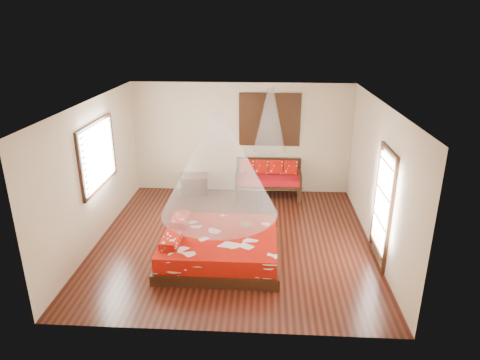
% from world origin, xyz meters
% --- Properties ---
extents(room, '(5.54, 5.54, 2.84)m').
position_xyz_m(room, '(0.00, 0.00, 1.40)').
color(room, black).
rests_on(room, ground).
extents(bed, '(2.19, 1.98, 0.65)m').
position_xyz_m(bed, '(-0.22, -0.74, 0.25)').
color(bed, black).
rests_on(bed, floor).
extents(daybed, '(1.64, 0.73, 0.94)m').
position_xyz_m(daybed, '(0.70, 2.37, 0.52)').
color(daybed, black).
rests_on(daybed, floor).
extents(storage_chest, '(0.78, 0.62, 0.49)m').
position_xyz_m(storage_chest, '(-1.20, 2.45, 0.25)').
color(storage_chest, black).
rests_on(storage_chest, floor).
extents(shutter_panel, '(1.52, 0.06, 1.32)m').
position_xyz_m(shutter_panel, '(0.70, 2.72, 1.90)').
color(shutter_panel, black).
rests_on(shutter_panel, wall_back).
extents(window_left, '(0.10, 1.74, 1.34)m').
position_xyz_m(window_left, '(-2.71, 0.20, 1.70)').
color(window_left, black).
rests_on(window_left, wall_left).
extents(glazed_door, '(0.08, 1.02, 2.16)m').
position_xyz_m(glazed_door, '(2.72, -0.60, 1.07)').
color(glazed_door, black).
rests_on(glazed_door, floor).
extents(wine_tray, '(0.24, 0.24, 0.19)m').
position_xyz_m(wine_tray, '(0.27, -0.33, 0.55)').
color(wine_tray, brown).
rests_on(wine_tray, bed).
extents(mosquito_net_main, '(2.08, 2.08, 1.80)m').
position_xyz_m(mosquito_net_main, '(-0.20, -0.74, 1.85)').
color(mosquito_net_main, white).
rests_on(mosquito_net_main, ceiling).
extents(mosquito_net_daybed, '(0.77, 0.77, 1.50)m').
position_xyz_m(mosquito_net_daybed, '(0.70, 2.25, 2.00)').
color(mosquito_net_daybed, white).
rests_on(mosquito_net_daybed, ceiling).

